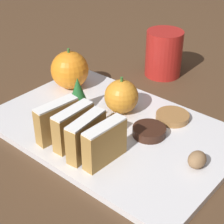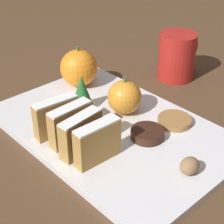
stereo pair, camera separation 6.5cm
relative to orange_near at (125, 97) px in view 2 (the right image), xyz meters
name	(u,v)px [view 2 (the right image)]	position (x,y,z in m)	size (l,w,h in m)	color
ground_plane	(112,132)	(-0.05, -0.02, -0.04)	(6.00, 6.00, 0.00)	#513823
serving_platter	(112,129)	(-0.05, -0.02, -0.04)	(0.29, 0.43, 0.01)	white
stollen_slice_front	(98,143)	(-0.13, -0.07, 0.00)	(0.08, 0.02, 0.07)	#B28442
stollen_slice_second	(81,134)	(-0.14, -0.04, 0.00)	(0.08, 0.03, 0.07)	#B28442
stollen_slice_third	(71,124)	(-0.13, -0.01, 0.00)	(0.08, 0.02, 0.07)	#B28442
stollen_slice_fourth	(56,117)	(-0.13, 0.03, 0.00)	(0.08, 0.03, 0.07)	#B28442
orange_near	(125,97)	(0.00, 0.00, 0.00)	(0.06, 0.06, 0.07)	orange
orange_far	(79,68)	(0.01, 0.14, 0.01)	(0.08, 0.08, 0.09)	orange
walnut	(191,165)	(-0.05, -0.19, -0.02)	(0.03, 0.03, 0.03)	#8E6B47
chocolate_cookie	(147,134)	(-0.03, -0.09, -0.02)	(0.06, 0.06, 0.02)	#381E14
gingerbread_cookie	(175,121)	(0.04, -0.09, -0.03)	(0.06, 0.06, 0.01)	#A3703D
evergreen_sprig	(83,92)	(-0.05, 0.06, 0.00)	(0.05, 0.05, 0.07)	#23662D
coffee_mug	(177,56)	(0.21, 0.04, 0.01)	(0.12, 0.08, 0.10)	red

